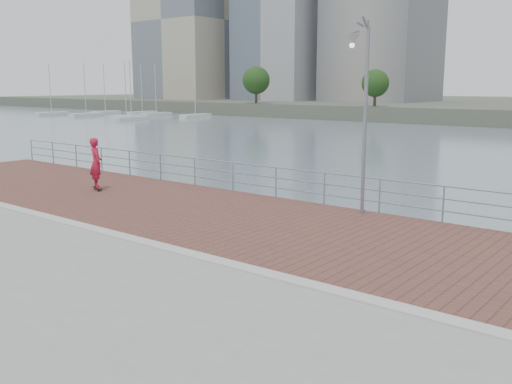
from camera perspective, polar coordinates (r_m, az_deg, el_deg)
The scene contains 9 objects.
water at distance 14.29m, azimuth -5.18°, elevation -14.32°, with size 400.00×400.00×0.00m, color slate.
seawall at distance 11.19m, azimuth -24.13°, elevation -17.02°, with size 40.00×24.00×2.00m, color gray.
brick_lane at distance 16.24m, azimuth 3.54°, elevation -3.66°, with size 40.00×6.80×0.02m, color brown.
curb at distance 13.56m, azimuth -5.32°, elevation -6.51°, with size 40.00×0.40×0.06m, color #B7B5AD.
guardrail at distance 18.92m, azimuth 9.51°, elevation 0.38°, with size 39.06×0.06×1.13m.
street_lamp at distance 17.49m, azimuth 10.33°, elevation 10.68°, with size 0.42×1.22×5.74m.
skateboard at distance 22.87m, azimuth -15.58°, elevation 0.38°, with size 0.81×0.49×0.09m.
skateboarder at distance 22.72m, azimuth -15.70°, elevation 2.81°, with size 0.70×0.46×1.93m, color #B81834.
marina at distance 112.65m, azimuth -13.09°, elevation 7.59°, with size 29.95×20.45×10.05m.
Camera 1 is at (9.03, -9.28, 4.03)m, focal length 40.00 mm.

